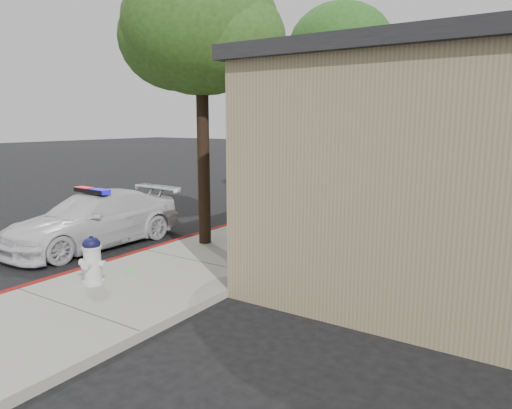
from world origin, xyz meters
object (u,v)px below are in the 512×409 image
object	(u,v)px
fire_hydrant	(92,260)
street_tree_far	(342,93)
street_tree_mid	(342,53)
street_tree_near	(201,34)
police_car	(94,219)

from	to	relation	value
fire_hydrant	street_tree_far	xyz separation A→B (m)	(-0.29, 11.60, 3.48)
fire_hydrant	street_tree_mid	bearing A→B (deg)	69.62
fire_hydrant	street_tree_near	bearing A→B (deg)	73.65
police_car	fire_hydrant	world-z (taller)	police_car
street_tree_far	street_tree_near	bearing A→B (deg)	-89.42
street_tree_near	fire_hydrant	bearing A→B (deg)	-86.56
fire_hydrant	street_tree_near	distance (m)	5.54
street_tree_near	police_car	bearing A→B (deg)	-152.44
street_tree_mid	street_tree_far	xyz separation A→B (m)	(-0.39, 1.09, -1.28)
street_tree_mid	street_tree_far	size ratio (longest dim) A/B	1.32
fire_hydrant	street_tree_far	distance (m)	12.11
street_tree_mid	street_tree_far	distance (m)	1.72
police_car	fire_hydrant	xyz separation A→B (m)	(2.66, -2.09, -0.07)
street_tree_near	street_tree_mid	xyz separation A→B (m)	(0.31, 7.13, 0.38)
police_car	street_tree_near	world-z (taller)	street_tree_near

